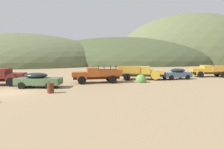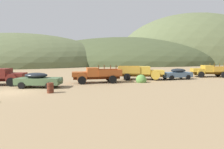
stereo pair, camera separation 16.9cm
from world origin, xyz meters
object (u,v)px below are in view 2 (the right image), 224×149
at_px(car_chalk_blue, 176,74).
at_px(oil_drum_spare, 50,88).
at_px(truck_faded_yellow, 143,72).
at_px(truck_oxide_orange, 94,75).
at_px(truck_oxblood, 3,77).
at_px(truck_mustard, 208,71).
at_px(car_weathered_green, 40,80).

bearing_deg(car_chalk_blue, oil_drum_spare, 19.67).
bearing_deg(oil_drum_spare, car_chalk_blue, 22.42).
bearing_deg(truck_faded_yellow, truck_oxide_orange, -148.19).
bearing_deg(truck_faded_yellow, oil_drum_spare, -129.52).
bearing_deg(oil_drum_spare, truck_oxblood, 133.90).
distance_m(car_chalk_blue, truck_mustard, 7.04).
bearing_deg(car_weathered_green, car_chalk_blue, 25.46).
bearing_deg(truck_oxblood, truck_mustard, 12.73).
relative_size(truck_oxide_orange, truck_faded_yellow, 0.92).
relative_size(car_weathered_green, truck_oxide_orange, 0.84).
height_order(car_weathered_green, truck_faded_yellow, truck_faded_yellow).
xyz_separation_m(truck_oxide_orange, truck_mustard, (18.80, 2.94, -0.00)).
xyz_separation_m(car_chalk_blue, oil_drum_spare, (-16.50, -6.81, -0.36)).
bearing_deg(truck_oxblood, truck_faded_yellow, 12.16).
relative_size(car_chalk_blue, truck_mustard, 0.75).
relative_size(truck_oxblood, car_weathered_green, 1.17).
bearing_deg(truck_mustard, car_chalk_blue, 31.86).
relative_size(car_chalk_blue, oil_drum_spare, 5.07).
height_order(truck_oxide_orange, oil_drum_spare, truck_oxide_orange).
xyz_separation_m(truck_oxblood, car_weathered_green, (4.39, -2.64, -0.17)).
bearing_deg(car_chalk_blue, truck_oxide_orange, 2.81).
distance_m(truck_oxide_orange, truck_faded_yellow, 7.44).
height_order(truck_oxblood, truck_faded_yellow, truck_faded_yellow).
height_order(car_chalk_blue, truck_mustard, truck_mustard).
xyz_separation_m(car_weathered_green, truck_mustard, (24.67, 5.25, 0.20)).
height_order(truck_oxblood, car_chalk_blue, truck_oxblood).
bearing_deg(car_weathered_green, truck_faded_yellow, 31.57).
bearing_deg(truck_faded_yellow, truck_mustard, 24.36).
xyz_separation_m(truck_oxide_orange, truck_faded_yellow, (7.23, 1.73, 0.02)).
height_order(truck_oxide_orange, truck_faded_yellow, truck_oxide_orange).
distance_m(car_weathered_green, oil_drum_spare, 3.62).
xyz_separation_m(truck_faded_yellow, car_chalk_blue, (4.76, -0.56, -0.22)).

